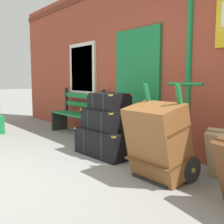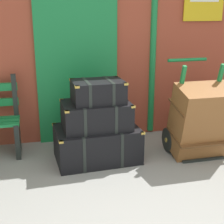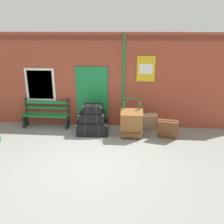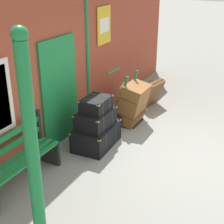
% 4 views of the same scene
% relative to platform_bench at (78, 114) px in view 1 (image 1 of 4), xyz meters
% --- Properties ---
extents(ground_plane, '(60.00, 60.00, 0.00)m').
position_rel_platform_bench_xyz_m(ground_plane, '(1.91, -2.16, -0.44)').
color(ground_plane, gray).
extents(brick_facade, '(10.40, 0.35, 3.20)m').
position_rel_platform_bench_xyz_m(brick_facade, '(1.89, 0.44, 1.15)').
color(brick_facade, '#9E422D').
rests_on(brick_facade, ground).
extents(platform_bench, '(1.60, 0.43, 1.01)m').
position_rel_platform_bench_xyz_m(platform_bench, '(0.00, 0.00, 0.00)').
color(platform_bench, '#197A3D').
rests_on(platform_bench, ground).
extents(steamer_trunk_base, '(1.04, 0.70, 0.43)m').
position_rel_platform_bench_xyz_m(steamer_trunk_base, '(1.71, -0.47, -0.23)').
color(steamer_trunk_base, black).
rests_on(steamer_trunk_base, ground).
extents(steamer_trunk_middle, '(0.82, 0.56, 0.33)m').
position_rel_platform_bench_xyz_m(steamer_trunk_middle, '(1.71, -0.46, 0.14)').
color(steamer_trunk_middle, black).
rests_on(steamer_trunk_middle, steamer_trunk_base).
extents(steamer_trunk_top, '(0.62, 0.47, 0.27)m').
position_rel_platform_bench_xyz_m(steamer_trunk_top, '(1.74, -0.46, 0.43)').
color(steamer_trunk_top, black).
rests_on(steamer_trunk_top, steamer_trunk_middle).
extents(porters_trolley, '(0.71, 0.67, 1.18)m').
position_rel_platform_bench_xyz_m(porters_trolley, '(2.99, -0.50, -0.18)').
color(porters_trolley, black).
rests_on(porters_trolley, ground).
extents(large_brown_trunk, '(0.70, 0.62, 0.96)m').
position_rel_platform_bench_xyz_m(large_brown_trunk, '(2.99, -0.68, 0.03)').
color(large_brown_trunk, brown).
rests_on(large_brown_trunk, ground).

